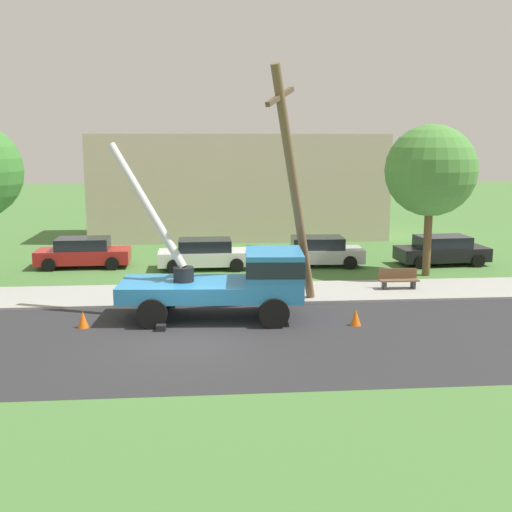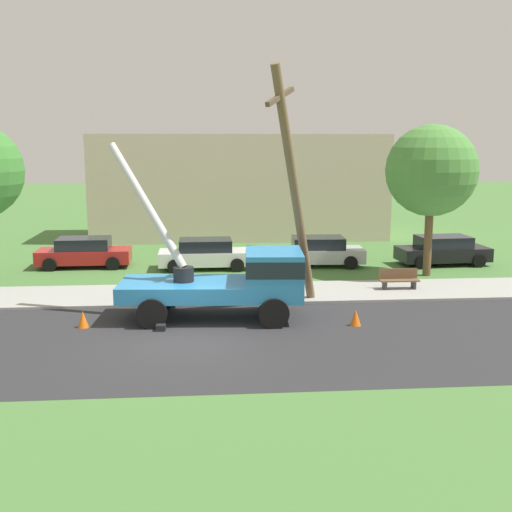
{
  "view_description": "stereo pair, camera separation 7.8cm",
  "coord_description": "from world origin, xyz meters",
  "px_view_note": "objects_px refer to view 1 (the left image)",
  "views": [
    {
      "loc": [
        0.58,
        -18.58,
        6.06
      ],
      "look_at": [
        2.44,
        2.9,
        2.09
      ],
      "focal_mm": 44.4,
      "sensor_mm": 36.0,
      "label": 1
    },
    {
      "loc": [
        0.66,
        -18.59,
        6.06
      ],
      "look_at": [
        2.44,
        2.9,
        2.09
      ],
      "focal_mm": 44.4,
      "sensor_mm": 36.0,
      "label": 2
    }
  ],
  "objects_px": {
    "leaning_utility_pole": "(294,188)",
    "park_bench": "(398,280)",
    "parked_sedan_black": "(442,250)",
    "traffic_cone_behind": "(83,319)",
    "utility_truck": "(236,278)",
    "parked_sedan_red": "(83,253)",
    "traffic_cone_ahead": "(356,317)",
    "parked_sedan_silver": "(317,251)",
    "roadside_tree_near": "(431,171)",
    "parked_sedan_white": "(205,254)"
  },
  "relations": [
    {
      "from": "leaning_utility_pole",
      "to": "parked_sedan_black",
      "type": "relative_size",
      "value": 1.91
    },
    {
      "from": "leaning_utility_pole",
      "to": "parked_sedan_red",
      "type": "relative_size",
      "value": 1.94
    },
    {
      "from": "traffic_cone_ahead",
      "to": "utility_truck",
      "type": "bearing_deg",
      "value": 162.14
    },
    {
      "from": "parked_sedan_red",
      "to": "parked_sedan_black",
      "type": "distance_m",
      "value": 17.5
    },
    {
      "from": "utility_truck",
      "to": "park_bench",
      "type": "bearing_deg",
      "value": 26.66
    },
    {
      "from": "parked_sedan_silver",
      "to": "roadside_tree_near",
      "type": "distance_m",
      "value": 6.58
    },
    {
      "from": "traffic_cone_ahead",
      "to": "parked_sedan_silver",
      "type": "bearing_deg",
      "value": 86.84
    },
    {
      "from": "traffic_cone_ahead",
      "to": "parked_sedan_silver",
      "type": "relative_size",
      "value": 0.13
    },
    {
      "from": "utility_truck",
      "to": "parked_sedan_red",
      "type": "height_order",
      "value": "utility_truck"
    },
    {
      "from": "parked_sedan_silver",
      "to": "park_bench",
      "type": "relative_size",
      "value": 2.8
    },
    {
      "from": "parked_sedan_white",
      "to": "parked_sedan_black",
      "type": "xyz_separation_m",
      "value": [
        11.64,
        0.03,
        0.0
      ]
    },
    {
      "from": "parked_sedan_red",
      "to": "parked_sedan_white",
      "type": "relative_size",
      "value": 1.0
    },
    {
      "from": "traffic_cone_ahead",
      "to": "traffic_cone_behind",
      "type": "height_order",
      "value": "same"
    },
    {
      "from": "traffic_cone_ahead",
      "to": "roadside_tree_near",
      "type": "bearing_deg",
      "value": 55.83
    },
    {
      "from": "parked_sedan_white",
      "to": "roadside_tree_near",
      "type": "bearing_deg",
      "value": -13.36
    },
    {
      "from": "parked_sedan_silver",
      "to": "leaning_utility_pole",
      "type": "bearing_deg",
      "value": -106.63
    },
    {
      "from": "parked_sedan_white",
      "to": "utility_truck",
      "type": "bearing_deg",
      "value": -83.29
    },
    {
      "from": "utility_truck",
      "to": "parked_sedan_silver",
      "type": "height_order",
      "value": "utility_truck"
    },
    {
      "from": "traffic_cone_behind",
      "to": "roadside_tree_near",
      "type": "distance_m",
      "value": 16.29
    },
    {
      "from": "traffic_cone_ahead",
      "to": "parked_sedan_white",
      "type": "relative_size",
      "value": 0.13
    },
    {
      "from": "traffic_cone_behind",
      "to": "utility_truck",
      "type": "bearing_deg",
      "value": 8.31
    },
    {
      "from": "traffic_cone_ahead",
      "to": "park_bench",
      "type": "xyz_separation_m",
      "value": [
        2.91,
        4.67,
        0.18
      ]
    },
    {
      "from": "utility_truck",
      "to": "parked_sedan_red",
      "type": "relative_size",
      "value": 1.52
    },
    {
      "from": "traffic_cone_ahead",
      "to": "parked_sedan_red",
      "type": "height_order",
      "value": "parked_sedan_red"
    },
    {
      "from": "utility_truck",
      "to": "leaning_utility_pole",
      "type": "distance_m",
      "value": 3.82
    },
    {
      "from": "leaning_utility_pole",
      "to": "park_bench",
      "type": "distance_m",
      "value": 6.54
    },
    {
      "from": "traffic_cone_behind",
      "to": "parked_sedan_silver",
      "type": "xyz_separation_m",
      "value": [
        9.51,
        9.59,
        0.43
      ]
    },
    {
      "from": "traffic_cone_ahead",
      "to": "parked_sedan_white",
      "type": "distance_m",
      "value": 11.02
    },
    {
      "from": "parked_sedan_black",
      "to": "park_bench",
      "type": "relative_size",
      "value": 2.82
    },
    {
      "from": "traffic_cone_ahead",
      "to": "roadside_tree_near",
      "type": "height_order",
      "value": "roadside_tree_near"
    },
    {
      "from": "traffic_cone_ahead",
      "to": "parked_sedan_red",
      "type": "distance_m",
      "value": 15.22
    },
    {
      "from": "parked_sedan_silver",
      "to": "park_bench",
      "type": "bearing_deg",
      "value": -66.63
    },
    {
      "from": "traffic_cone_ahead",
      "to": "parked_sedan_silver",
      "type": "xyz_separation_m",
      "value": [
        0.56,
        10.1,
        0.43
      ]
    },
    {
      "from": "utility_truck",
      "to": "roadside_tree_near",
      "type": "xyz_separation_m",
      "value": [
        8.98,
        6.23,
        3.3
      ]
    },
    {
      "from": "parked_sedan_black",
      "to": "parked_sedan_silver",
      "type": "bearing_deg",
      "value": 178.03
    },
    {
      "from": "park_bench",
      "to": "traffic_cone_behind",
      "type": "bearing_deg",
      "value": -160.7
    },
    {
      "from": "parked_sedan_red",
      "to": "roadside_tree_near",
      "type": "xyz_separation_m",
      "value": [
        15.83,
        -3.28,
        4.0
      ]
    },
    {
      "from": "parked_sedan_white",
      "to": "parked_sedan_red",
      "type": "bearing_deg",
      "value": 171.19
    },
    {
      "from": "leaning_utility_pole",
      "to": "parked_sedan_silver",
      "type": "bearing_deg",
      "value": 73.37
    },
    {
      "from": "utility_truck",
      "to": "parked_sedan_black",
      "type": "height_order",
      "value": "utility_truck"
    },
    {
      "from": "park_bench",
      "to": "roadside_tree_near",
      "type": "bearing_deg",
      "value": 52.3
    },
    {
      "from": "parked_sedan_red",
      "to": "roadside_tree_near",
      "type": "bearing_deg",
      "value": -11.7
    },
    {
      "from": "parked_sedan_silver",
      "to": "parked_sedan_black",
      "type": "relative_size",
      "value": 0.99
    },
    {
      "from": "leaning_utility_pole",
      "to": "parked_sedan_white",
      "type": "bearing_deg",
      "value": 112.64
    },
    {
      "from": "parked_sedan_red",
      "to": "parked_sedan_black",
      "type": "height_order",
      "value": "same"
    },
    {
      "from": "parked_sedan_silver",
      "to": "parked_sedan_black",
      "type": "height_order",
      "value": "same"
    },
    {
      "from": "park_bench",
      "to": "traffic_cone_ahead",
      "type": "bearing_deg",
      "value": -121.89
    },
    {
      "from": "leaning_utility_pole",
      "to": "traffic_cone_behind",
      "type": "relative_size",
      "value": 15.34
    },
    {
      "from": "leaning_utility_pole",
      "to": "park_bench",
      "type": "xyz_separation_m",
      "value": [
        4.67,
        2.35,
        -3.93
      ]
    },
    {
      "from": "parked_sedan_white",
      "to": "traffic_cone_ahead",
      "type": "bearing_deg",
      "value": -63.54
    }
  ]
}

